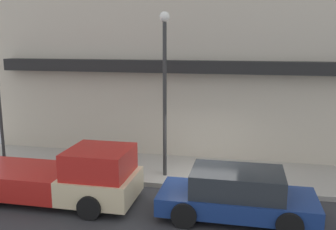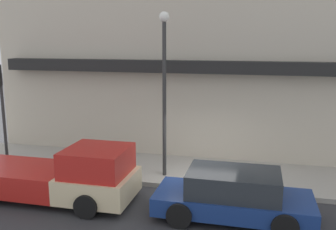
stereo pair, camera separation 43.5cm
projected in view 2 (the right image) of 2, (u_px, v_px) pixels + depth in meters
ground_plane at (198, 192)px, 12.87m from camera, size 80.00×80.00×0.00m
sidewalk at (205, 173)px, 14.42m from camera, size 36.00×3.30×0.17m
building at (217, 38)px, 16.40m from camera, size 19.80×3.80×10.42m
pickup_truck at (61, 176)px, 12.07m from camera, size 5.60×2.25×1.83m
parked_car at (233, 195)px, 10.82m from camera, size 4.52×2.07×1.44m
fire_hydrant at (81, 161)px, 14.68m from camera, size 0.22×0.22×0.61m
street_lamp at (164, 77)px, 13.27m from camera, size 0.36×0.36×5.92m
traffic_light at (1, 97)px, 14.66m from camera, size 0.28×0.42×4.02m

